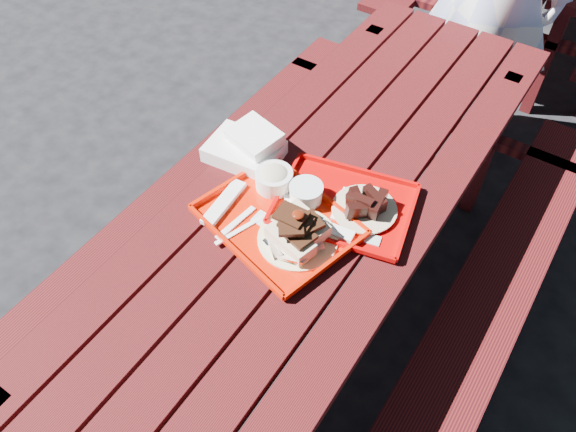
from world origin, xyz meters
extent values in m
plane|color=black|center=(0.00, 0.00, 0.00)|extent=(60.00, 60.00, 0.00)
cube|color=#4C0F0E|center=(-0.30, 0.00, 0.73)|extent=(0.14, 2.40, 0.04)
cube|color=#4C0F0E|center=(-0.15, 0.00, 0.73)|extent=(0.14, 2.40, 0.04)
cube|color=#4C0F0E|center=(0.00, 0.00, 0.73)|extent=(0.14, 2.40, 0.04)
cube|color=#4C0F0E|center=(0.15, 0.00, 0.73)|extent=(0.14, 2.40, 0.04)
cube|color=#4C0F0E|center=(0.30, 0.00, 0.73)|extent=(0.14, 2.40, 0.04)
cube|color=#4C0F0E|center=(-0.58, 0.00, 0.43)|extent=(0.25, 2.40, 0.04)
cube|color=#4C0F0E|center=(-0.58, -0.84, 0.21)|extent=(0.06, 0.06, 0.42)
cube|color=#4C0F0E|center=(-0.58, 0.84, 0.21)|extent=(0.06, 0.06, 0.42)
cube|color=#4C0F0E|center=(0.58, 0.00, 0.43)|extent=(0.25, 2.40, 0.04)
cube|color=#4C0F0E|center=(0.58, 0.84, 0.21)|extent=(0.06, 0.06, 0.42)
cube|color=#4C0F0E|center=(-0.30, 0.96, 0.38)|extent=(0.06, 0.06, 0.75)
cube|color=#4C0F0E|center=(0.30, 0.96, 0.38)|extent=(0.06, 0.06, 0.75)
cube|color=#4C0F0E|center=(0.00, 0.96, 0.43)|extent=(1.40, 0.06, 0.04)
cube|color=#4C0F0E|center=(-0.58, 1.96, 0.21)|extent=(0.06, 0.06, 0.42)
cube|color=#4C0F0E|center=(-0.30, 1.84, 0.38)|extent=(0.06, 0.06, 0.75)
cube|color=#4C0F0E|center=(0.30, 1.84, 0.38)|extent=(0.06, 0.06, 0.75)
cube|color=#4C0F0E|center=(0.00, 1.84, 0.43)|extent=(1.40, 0.06, 0.04)
cube|color=red|center=(-0.04, -0.14, 0.76)|extent=(0.50, 0.43, 0.01)
cube|color=red|center=(0.00, 0.02, 0.77)|extent=(0.42, 0.12, 0.02)
cube|color=red|center=(-0.08, -0.30, 0.77)|extent=(0.42, 0.12, 0.02)
cube|color=red|center=(0.17, -0.20, 0.77)|extent=(0.09, 0.32, 0.02)
cube|color=red|center=(-0.25, -0.09, 0.77)|extent=(0.09, 0.32, 0.02)
cylinder|color=beige|center=(0.04, -0.17, 0.76)|extent=(0.23, 0.23, 0.01)
cube|color=beige|center=(0.04, -0.20, 0.79)|extent=(0.16, 0.10, 0.04)
cube|color=beige|center=(0.04, -0.13, 0.79)|extent=(0.16, 0.10, 0.04)
ellipsoid|color=#561507|center=(0.04, -0.17, 0.88)|extent=(0.04, 0.04, 0.01)
cylinder|color=white|center=(-0.13, -0.03, 0.79)|extent=(0.12, 0.12, 0.06)
ellipsoid|color=beige|center=(-0.13, -0.03, 0.81)|extent=(0.10, 0.10, 0.04)
cylinder|color=silver|center=(-0.04, -0.01, 0.77)|extent=(0.12, 0.12, 0.01)
cube|color=white|center=(-0.22, -0.18, 0.77)|extent=(0.06, 0.20, 0.02)
cube|color=white|center=(-0.14, -0.22, 0.76)|extent=(0.04, 0.16, 0.01)
cube|color=white|center=(-0.11, -0.24, 0.76)|extent=(0.07, 0.16, 0.00)
cube|color=silver|center=(-0.09, -0.16, 0.76)|extent=(0.05, 0.05, 0.00)
cube|color=#AF0504|center=(0.09, 0.02, 0.76)|extent=(0.45, 0.39, 0.01)
cube|color=#AF0504|center=(0.06, 0.17, 0.77)|extent=(0.39, 0.10, 0.02)
cube|color=#AF0504|center=(0.12, -0.13, 0.77)|extent=(0.39, 0.10, 0.02)
cube|color=#AF0504|center=(0.28, 0.07, 0.77)|extent=(0.08, 0.30, 0.02)
cube|color=#AF0504|center=(-0.10, -0.02, 0.77)|extent=(0.08, 0.30, 0.02)
cube|color=white|center=(0.13, 0.03, 0.76)|extent=(0.16, 0.16, 0.01)
cylinder|color=#CAAE8E|center=(0.15, 0.04, 0.77)|extent=(0.20, 0.20, 0.01)
cylinder|color=white|center=(-0.02, -0.02, 0.79)|extent=(0.10, 0.10, 0.05)
cylinder|color=silver|center=(-0.02, -0.02, 0.81)|extent=(0.10, 0.10, 0.01)
cube|color=white|center=(0.10, -0.09, 0.77)|extent=(0.17, 0.06, 0.01)
cube|color=silver|center=(0.23, -0.05, 0.76)|extent=(0.05, 0.05, 0.00)
cube|color=white|center=(-0.29, 0.03, 0.78)|extent=(0.25, 0.19, 0.05)
cube|color=white|center=(-0.27, 0.07, 0.82)|extent=(0.19, 0.16, 0.04)
camera|label=1|loc=(0.57, -1.01, 2.04)|focal=35.00mm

